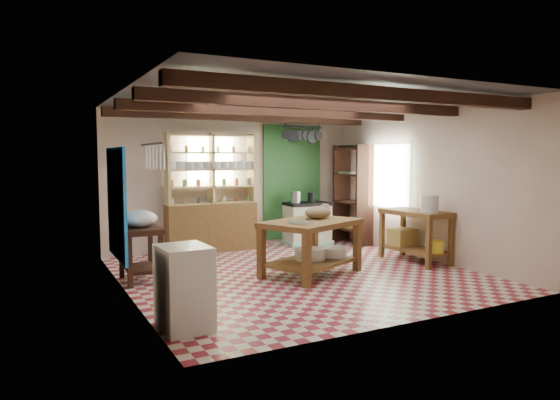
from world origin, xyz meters
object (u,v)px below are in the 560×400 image
work_table (311,248)px  white_cabinet (184,288)px  stove (307,223)px  cat (318,212)px  right_counter (415,236)px  prep_table (141,254)px

work_table → white_cabinet: 2.78m
stove → white_cabinet: 5.21m
stove → cat: bearing=-112.2°
right_counter → cat: cat is taller
cat → white_cabinet: bearing=178.9°
stove → prep_table: 3.92m
white_cabinet → cat: (2.58, 1.59, 0.48)m
stove → cat: (-1.06, -2.14, 0.49)m
work_table → right_counter: bearing=-23.2°
work_table → stove: 2.61m
work_table → stove: stove is taller
prep_table → white_cabinet: bearing=-90.2°
white_cabinet → cat: 3.07m
stove → right_counter: bearing=-67.5°
white_cabinet → right_counter: size_ratio=0.71×
work_table → cat: cat is taller
stove → right_counter: right_counter is taller
stove → white_cabinet: bearing=-130.2°
stove → cat: 2.43m
white_cabinet → prep_table: bearing=86.8°
work_table → white_cabinet: size_ratio=1.67×
stove → white_cabinet: white_cabinet is taller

